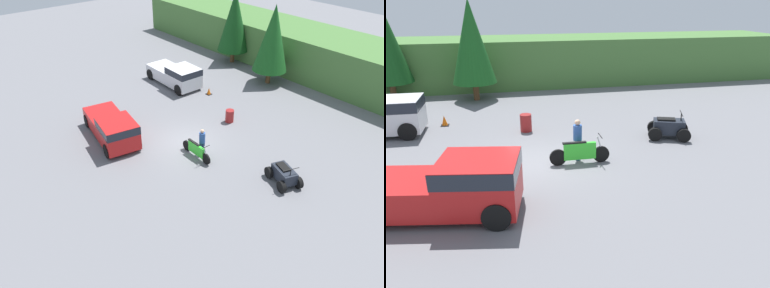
{
  "view_description": "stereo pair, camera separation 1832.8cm",
  "coord_description": "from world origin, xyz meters",
  "views": [
    {
      "loc": [
        15.53,
        -12.38,
        12.92
      ],
      "look_at": [
        1.51,
        -0.65,
        0.95
      ],
      "focal_mm": 35.0,
      "sensor_mm": 36.0,
      "label": 1
    },
    {
      "loc": [
        -1.46,
        -14.05,
        6.26
      ],
      "look_at": [
        1.51,
        -0.65,
        0.95
      ],
      "focal_mm": 35.0,
      "sensor_mm": 36.0,
      "label": 2
    }
  ],
  "objects": [
    {
      "name": "ground_plane",
      "position": [
        0.0,
        0.0,
        0.0
      ],
      "size": [
        80.0,
        80.0,
        0.0
      ],
      "primitive_type": "plane",
      "color": "slate"
    },
    {
      "name": "hillside_backdrop",
      "position": [
        0.0,
        16.0,
        1.75
      ],
      "size": [
        44.0,
        6.0,
        3.51
      ],
      "color": "#477538",
      "rests_on": "ground_plane"
    },
    {
      "name": "tree_left",
      "position": [
        -8.14,
        12.37,
        3.82
      ],
      "size": [
        2.86,
        2.86,
        6.49
      ],
      "color": "brown",
      "rests_on": "ground_plane"
    },
    {
      "name": "tree_mid_left",
      "position": [
        -2.78,
        11.23,
        3.76
      ],
      "size": [
        2.81,
        2.81,
        6.39
      ],
      "color": "brown",
      "rests_on": "ground_plane"
    },
    {
      "name": "pickup_truck_red",
      "position": [
        -3.12,
        -3.26,
        0.97
      ],
      "size": [
        5.55,
        3.04,
        1.82
      ],
      "rotation": [
        0.0,
        0.0,
        -0.18
      ],
      "color": "red",
      "rests_on": "ground_plane"
    },
    {
      "name": "pickup_truck_second",
      "position": [
        -7.22,
        5.01,
        0.97
      ],
      "size": [
        5.17,
        2.3,
        1.82
      ],
      "rotation": [
        0.0,
        0.0,
        -0.03
      ],
      "color": "silver",
      "rests_on": "ground_plane"
    },
    {
      "name": "dirt_bike",
      "position": [
        1.63,
        -0.43,
        0.49
      ],
      "size": [
        2.47,
        0.6,
        1.16
      ],
      "rotation": [
        0.0,
        0.0,
        -0.02
      ],
      "color": "black",
      "rests_on": "ground_plane"
    },
    {
      "name": "quad_atv",
      "position": [
        6.48,
        1.64,
        0.5
      ],
      "size": [
        2.28,
        1.85,
        1.26
      ],
      "rotation": [
        0.0,
        0.0,
        -0.35
      ],
      "color": "black",
      "rests_on": "ground_plane"
    },
    {
      "name": "rider_person",
      "position": [
        1.64,
        0.02,
        0.94
      ],
      "size": [
        0.4,
        0.4,
        1.74
      ],
      "rotation": [
        0.0,
        0.0,
        -0.11
      ],
      "color": "navy",
      "rests_on": "ground_plane"
    },
    {
      "name": "traffic_cone",
      "position": [
        -4.28,
        5.92,
        0.25
      ],
      "size": [
        0.42,
        0.42,
        0.55
      ],
      "color": "black",
      "rests_on": "ground_plane"
    },
    {
      "name": "steel_barrel",
      "position": [
        -0.14,
        4.1,
        0.44
      ],
      "size": [
        0.58,
        0.58,
        0.88
      ],
      "color": "maroon",
      "rests_on": "ground_plane"
    }
  ]
}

